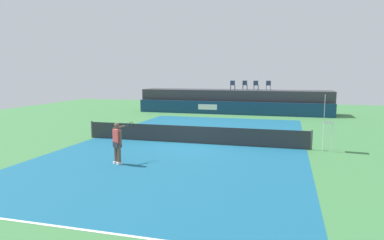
{
  "coord_description": "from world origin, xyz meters",
  "views": [
    {
      "loc": [
        4.98,
        -18.06,
        3.86
      ],
      "look_at": [
        -0.57,
        2.0,
        1.0
      ],
      "focal_mm": 32.49,
      "sensor_mm": 36.0,
      "label": 1
    }
  ],
  "objects_px": {
    "net_post_far": "(311,140)",
    "tennis_player": "(118,142)",
    "net_post_near": "(92,129)",
    "spectator_chair_center": "(256,85)",
    "tennis_ball": "(159,140)",
    "spectator_chair_left": "(245,85)",
    "spectator_chair_right": "(268,85)",
    "spectator_chair_far_left": "(233,85)",
    "umpire_chair": "(326,119)"
  },
  "relations": [
    {
      "from": "spectator_chair_right",
      "to": "net_post_far",
      "type": "bearing_deg",
      "value": -78.95
    },
    {
      "from": "umpire_chair",
      "to": "net_post_near",
      "type": "relative_size",
      "value": 2.76
    },
    {
      "from": "spectator_chair_center",
      "to": "umpire_chair",
      "type": "height_order",
      "value": "spectator_chair_center"
    },
    {
      "from": "net_post_near",
      "to": "spectator_chair_left",
      "type": "bearing_deg",
      "value": 65.12
    },
    {
      "from": "spectator_chair_left",
      "to": "umpire_chair",
      "type": "height_order",
      "value": "spectator_chair_left"
    },
    {
      "from": "spectator_chair_left",
      "to": "net_post_near",
      "type": "bearing_deg",
      "value": -114.88
    },
    {
      "from": "spectator_chair_far_left",
      "to": "umpire_chair",
      "type": "distance_m",
      "value": 16.67
    },
    {
      "from": "spectator_chair_right",
      "to": "umpire_chair",
      "type": "xyz_separation_m",
      "value": [
        3.66,
        -15.46,
        -1.11
      ]
    },
    {
      "from": "net_post_near",
      "to": "spectator_chair_right",
      "type": "bearing_deg",
      "value": 58.78
    },
    {
      "from": "spectator_chair_left",
      "to": "spectator_chair_center",
      "type": "xyz_separation_m",
      "value": [
        1.06,
        -0.15,
        0.0
      ]
    },
    {
      "from": "umpire_chair",
      "to": "spectator_chair_center",
      "type": "bearing_deg",
      "value": 107.44
    },
    {
      "from": "net_post_far",
      "to": "tennis_player",
      "type": "relative_size",
      "value": 0.56
    },
    {
      "from": "net_post_near",
      "to": "spectator_chair_center",
      "type": "bearing_deg",
      "value": 61.74
    },
    {
      "from": "spectator_chair_left",
      "to": "tennis_ball",
      "type": "distance_m",
      "value": 15.71
    },
    {
      "from": "net_post_near",
      "to": "tennis_player",
      "type": "xyz_separation_m",
      "value": [
        4.31,
        -5.02,
        0.46
      ]
    },
    {
      "from": "spectator_chair_center",
      "to": "tennis_player",
      "type": "height_order",
      "value": "spectator_chair_center"
    },
    {
      "from": "net_post_near",
      "to": "tennis_ball",
      "type": "relative_size",
      "value": 14.71
    },
    {
      "from": "spectator_chair_left",
      "to": "spectator_chair_right",
      "type": "xyz_separation_m",
      "value": [
        2.21,
        0.01,
        0.0
      ]
    },
    {
      "from": "net_post_far",
      "to": "spectator_chair_left",
      "type": "bearing_deg",
      "value": 108.69
    },
    {
      "from": "spectator_chair_center",
      "to": "spectator_chair_right",
      "type": "xyz_separation_m",
      "value": [
        1.15,
        0.16,
        0.0
      ]
    },
    {
      "from": "spectator_chair_far_left",
      "to": "net_post_near",
      "type": "relative_size",
      "value": 0.89
    },
    {
      "from": "net_post_near",
      "to": "tennis_ball",
      "type": "distance_m",
      "value": 4.18
    },
    {
      "from": "spectator_chair_left",
      "to": "net_post_near",
      "type": "xyz_separation_m",
      "value": [
        -7.17,
        -15.46,
        -2.19
      ]
    },
    {
      "from": "net_post_far",
      "to": "spectator_chair_right",
      "type": "bearing_deg",
      "value": 101.05
    },
    {
      "from": "spectator_chair_center",
      "to": "umpire_chair",
      "type": "distance_m",
      "value": 16.08
    },
    {
      "from": "umpire_chair",
      "to": "net_post_near",
      "type": "distance_m",
      "value": 13.08
    },
    {
      "from": "spectator_chair_right",
      "to": "spectator_chair_center",
      "type": "bearing_deg",
      "value": -172.12
    },
    {
      "from": "net_post_near",
      "to": "tennis_player",
      "type": "height_order",
      "value": "tennis_player"
    },
    {
      "from": "net_post_far",
      "to": "tennis_player",
      "type": "xyz_separation_m",
      "value": [
        -8.09,
        -5.02,
        0.46
      ]
    },
    {
      "from": "tennis_player",
      "to": "net_post_near",
      "type": "bearing_deg",
      "value": 130.68
    },
    {
      "from": "spectator_chair_left",
      "to": "tennis_player",
      "type": "xyz_separation_m",
      "value": [
        -2.86,
        -20.48,
        -1.73
      ]
    },
    {
      "from": "tennis_player",
      "to": "tennis_ball",
      "type": "height_order",
      "value": "tennis_player"
    },
    {
      "from": "spectator_chair_left",
      "to": "spectator_chair_right",
      "type": "distance_m",
      "value": 2.21
    },
    {
      "from": "spectator_chair_center",
      "to": "spectator_chair_right",
      "type": "bearing_deg",
      "value": 7.88
    },
    {
      "from": "umpire_chair",
      "to": "net_post_far",
      "type": "bearing_deg",
      "value": -179.01
    },
    {
      "from": "spectator_chair_far_left",
      "to": "tennis_ball",
      "type": "xyz_separation_m",
      "value": [
        -1.9,
        -14.83,
        -2.66
      ]
    },
    {
      "from": "spectator_chair_center",
      "to": "tennis_ball",
      "type": "relative_size",
      "value": 13.06
    },
    {
      "from": "spectator_chair_left",
      "to": "net_post_far",
      "type": "distance_m",
      "value": 16.47
    },
    {
      "from": "umpire_chair",
      "to": "tennis_player",
      "type": "xyz_separation_m",
      "value": [
        -8.72,
        -5.03,
        -0.63
      ]
    },
    {
      "from": "spectator_chair_center",
      "to": "spectator_chair_right",
      "type": "relative_size",
      "value": 1.0
    },
    {
      "from": "spectator_chair_far_left",
      "to": "spectator_chair_right",
      "type": "distance_m",
      "value": 3.35
    },
    {
      "from": "umpire_chair",
      "to": "spectator_chair_left",
      "type": "bearing_deg",
      "value": 110.79
    },
    {
      "from": "spectator_chair_left",
      "to": "tennis_player",
      "type": "distance_m",
      "value": 20.75
    },
    {
      "from": "tennis_ball",
      "to": "spectator_chair_center",
      "type": "bearing_deg",
      "value": 74.79
    },
    {
      "from": "spectator_chair_left",
      "to": "spectator_chair_far_left",
      "type": "bearing_deg",
      "value": -162.42
    },
    {
      "from": "spectator_chair_center",
      "to": "tennis_ball",
      "type": "distance_m",
      "value": 15.81
    },
    {
      "from": "umpire_chair",
      "to": "spectator_chair_far_left",
      "type": "bearing_deg",
      "value": 114.86
    },
    {
      "from": "umpire_chair",
      "to": "net_post_far",
      "type": "xyz_separation_m",
      "value": [
        -0.64,
        -0.01,
        -1.09
      ]
    },
    {
      "from": "spectator_chair_far_left",
      "to": "spectator_chair_left",
      "type": "height_order",
      "value": "same"
    },
    {
      "from": "spectator_chair_far_left",
      "to": "net_post_far",
      "type": "distance_m",
      "value": 16.53
    }
  ]
}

